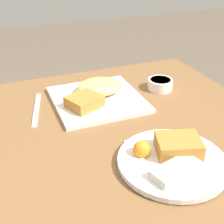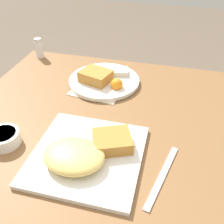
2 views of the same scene
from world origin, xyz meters
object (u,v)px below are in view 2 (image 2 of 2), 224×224
(plate_oval_far, at_px, (104,79))
(sauce_ramekin, at_px, (4,138))
(butter_knife, at_px, (162,176))
(salt_shaker, at_px, (39,49))
(plate_square_near, at_px, (86,153))

(plate_oval_far, height_order, sauce_ramekin, plate_oval_far)
(sauce_ramekin, height_order, butter_knife, sauce_ramekin)
(butter_knife, bearing_deg, sauce_ramekin, 102.29)
(plate_oval_far, xyz_separation_m, salt_shaker, (-0.34, 0.15, 0.02))
(plate_oval_far, bearing_deg, butter_knife, -56.28)
(plate_oval_far, relative_size, salt_shaker, 3.09)
(plate_square_near, bearing_deg, sauce_ramekin, 179.90)
(plate_square_near, distance_m, salt_shaker, 0.67)
(plate_square_near, distance_m, plate_oval_far, 0.39)
(sauce_ramekin, bearing_deg, salt_shaker, 106.54)
(butter_knife, bearing_deg, plate_oval_far, 47.17)
(plate_oval_far, bearing_deg, salt_shaker, 156.31)
(salt_shaker, relative_size, butter_knife, 0.40)
(salt_shaker, xyz_separation_m, butter_knife, (0.60, -0.54, -0.04))
(plate_square_near, relative_size, salt_shaker, 3.31)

